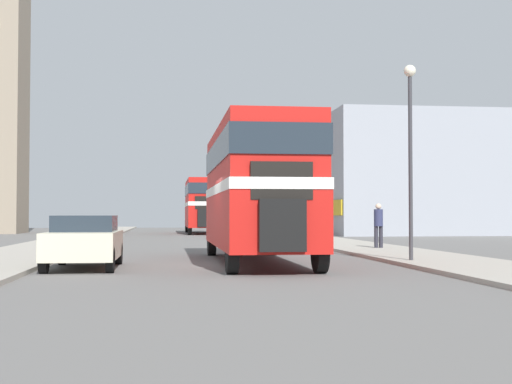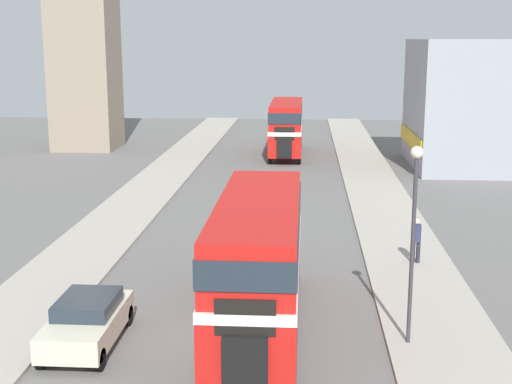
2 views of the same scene
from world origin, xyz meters
name	(u,v)px [view 1 (image 1 of 2)]	position (x,y,z in m)	size (l,w,h in m)	color
ground_plane	(223,265)	(0.00, 0.00, 0.00)	(120.00, 120.00, 0.00)	slate
sidewalk_right	(446,261)	(6.75, 0.00, 0.06)	(3.50, 120.00, 0.12)	#A8A093
double_decker_bus	(256,183)	(1.11, 1.04, 2.44)	(2.53, 10.20, 4.09)	red
bus_distant	(202,202)	(1.06, 34.80, 2.47)	(2.39, 9.85, 4.15)	red
car_parked_near	(85,241)	(-3.85, -0.70, 0.76)	(1.83, 4.07, 1.45)	beige
pedestrian_walking	(378,223)	(6.99, 7.64, 1.14)	(0.37, 0.37, 1.81)	#282833
street_lamp	(410,132)	(5.63, -0.13, 3.96)	(0.36, 0.36, 5.86)	#38383D
shop_building_block	(435,175)	(18.40, 30.74, 4.43)	(16.81, 10.28, 8.86)	#999EA8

